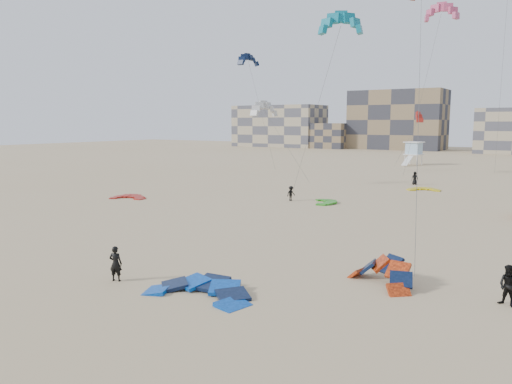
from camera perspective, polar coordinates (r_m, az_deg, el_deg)
The scene contains 19 objects.
ground at distance 28.45m, azimuth -7.27°, elevation -8.82°, with size 320.00×320.00×0.00m, color tan.
kite_ground_blue at distance 24.50m, azimuth -6.44°, elevation -11.59°, with size 4.95×5.12×0.97m, color blue, non-canonical shape.
kite_ground_orange at distance 26.60m, azimuth 14.13°, elevation -10.20°, with size 3.66×3.11×2.11m, color #FF4F16, non-canonical shape.
kite_ground_red at distance 56.00m, azimuth -14.39°, elevation -0.71°, with size 3.56×3.76×0.58m, color #B62F17, non-canonical shape.
kite_ground_green at distance 51.64m, azimuth 7.87°, elevation -1.25°, with size 3.31×3.50×0.43m, color #2B9F18, non-canonical shape.
kite_ground_yellow at distance 64.01m, azimuth 18.61°, elevation 0.18°, with size 3.46×3.63×0.44m, color #C3940B, non-canonical shape.
kitesurfer_main at distance 27.08m, azimuth -15.75°, elevation -7.88°, with size 0.68×0.44×1.86m, color black.
kitesurfer_b at distance 25.29m, azimuth 26.94°, elevation -9.55°, with size 0.92×0.72×1.89m, color black.
kitesurfer_c at distance 52.58m, azimuth 4.02°, elevation -0.16°, with size 1.01×0.58×1.57m, color black.
kitesurfer_e at distance 69.40m, azimuth 17.70°, elevation 1.52°, with size 0.85×0.55×1.74m, color black.
kite_fly_teal_a at distance 47.50m, azimuth 9.69°, elevation 18.26°, with size 8.82×5.39×17.12m.
kite_fly_grey at distance 64.23m, azimuth 0.95°, elevation 9.32°, with size 9.37×4.74×10.07m.
kite_fly_pink at distance 68.63m, azimuth 20.42°, elevation 18.58°, with size 6.71×4.54×21.56m.
kite_fly_navy at distance 79.54m, azimuth -0.88°, elevation 14.75°, with size 6.97×4.53×18.04m.
kite_fly_red at distance 83.61m, azimuth 18.17°, elevation 8.04°, with size 5.51×3.99×9.18m.
lifeguard_tower_far at distance 102.12m, azimuth 17.57°, elevation 4.23°, with size 3.53×6.34×4.50m.
condo_west_a at distance 174.40m, azimuth 2.67°, elevation 7.53°, with size 30.00×15.00×14.00m, color tan.
condo_west_b at distance 161.95m, azimuth 15.86°, elevation 7.92°, with size 28.00×14.00×18.00m, color #7D684B.
condo_fill_left at distance 163.48m, azimuth 8.42°, elevation 6.38°, with size 12.00×10.00×8.00m, color #7D684B.
Camera 1 is at (17.63, -20.78, 8.16)m, focal length 35.00 mm.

